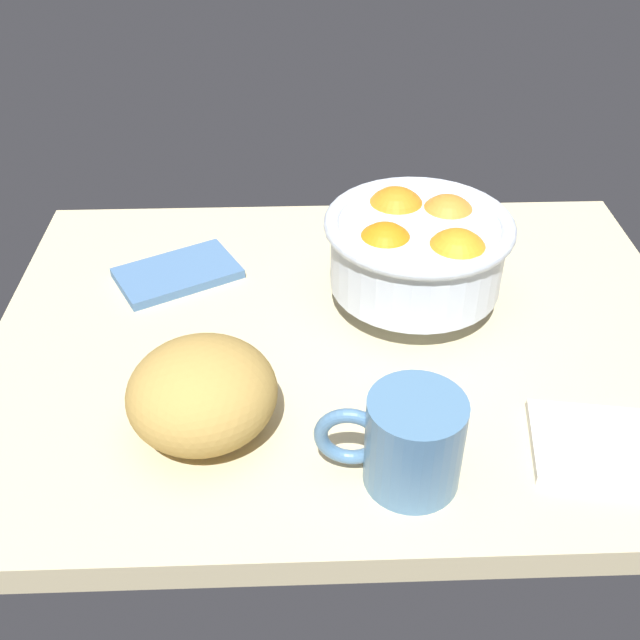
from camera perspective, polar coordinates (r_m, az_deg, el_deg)
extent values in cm
cube|color=#CABB90|center=(80.73, 1.90, -1.83)|extent=(74.90, 56.48, 3.00)
cylinder|color=silver|center=(84.02, 7.10, 2.07)|extent=(9.13, 9.13, 2.70)
cylinder|color=silver|center=(81.25, 7.37, 4.98)|extent=(18.50, 18.50, 7.41)
torus|color=silver|center=(79.36, 7.58, 7.25)|extent=(20.10, 20.10, 1.60)
sphere|color=orange|center=(78.06, 4.92, 5.05)|extent=(6.70, 6.70, 6.70)
sphere|color=orange|center=(83.99, 9.59, 7.16)|extent=(6.84, 6.84, 6.84)
sphere|color=orange|center=(77.50, 10.27, 4.34)|extent=(7.06, 7.06, 7.06)
sphere|color=orange|center=(84.34, 5.73, 7.70)|extent=(7.20, 7.20, 7.20)
ellipsoid|color=#AF8942|center=(66.96, -8.96, -5.53)|extent=(18.78, 18.76, 8.71)
cube|color=#456B98|center=(89.72, -10.80, 3.53)|extent=(15.96, 13.77, 1.07)
cube|color=silver|center=(71.70, 21.50, -9.01)|extent=(15.70, 11.72, 1.04)
cylinder|color=teal|center=(62.49, 7.18, -9.21)|extent=(8.17, 8.17, 8.65)
torus|color=teal|center=(62.47, 2.29, -8.88)|extent=(6.15, 2.07, 6.04)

